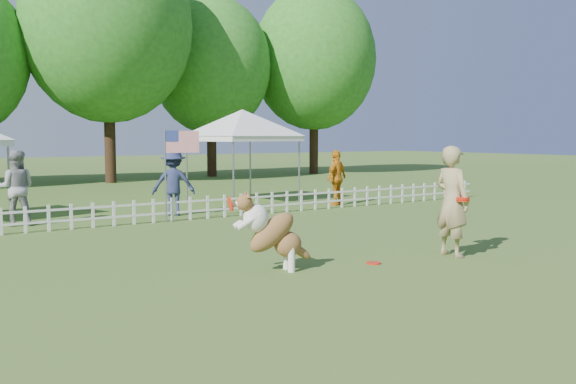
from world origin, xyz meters
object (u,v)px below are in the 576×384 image
object	(u,v)px
dog	(273,232)
spectator_a	(16,188)
frisbee_on_turf	(374,263)
flag_pole	(165,176)
spectator_c	(336,178)
canopy_tent_right	(243,157)
handler	(452,201)
spectator_b	(173,183)

from	to	relation	value
dog	spectator_a	xyz separation A→B (m)	(-2.19, 7.92, 0.27)
frisbee_on_turf	flag_pole	bearing A→B (deg)	96.47
dog	flag_pole	xyz separation A→B (m)	(0.98, 6.38, 0.53)
flag_pole	spectator_a	xyz separation A→B (m)	(-3.17, 1.54, -0.26)
flag_pole	spectator_c	xyz separation A→B (m)	(6.01, 0.75, -0.31)
frisbee_on_turf	canopy_tent_right	bearing A→B (deg)	71.59
handler	spectator_c	bearing A→B (deg)	-22.88
canopy_tent_right	spectator_c	xyz separation A→B (m)	(1.90, -2.51, -0.61)
flag_pole	spectator_b	xyz separation A→B (m)	(0.76, 1.22, -0.27)
handler	flag_pole	world-z (taller)	flag_pole
spectator_c	canopy_tent_right	bearing A→B (deg)	-74.15
canopy_tent_right	handler	bearing A→B (deg)	-105.74
canopy_tent_right	dog	bearing A→B (deg)	-124.02
spectator_a	spectator_c	distance (m)	9.21
canopy_tent_right	spectator_c	world-z (taller)	canopy_tent_right
dog	frisbee_on_turf	xyz separation A→B (m)	(1.75, -0.41, -0.62)
dog	spectator_b	world-z (taller)	spectator_b
handler	spectator_a	size ratio (longest dim) A/B	1.09
flag_pole	frisbee_on_turf	bearing A→B (deg)	-64.58
spectator_c	frisbee_on_turf	bearing A→B (deg)	33.97
spectator_a	spectator_c	xyz separation A→B (m)	(9.18, -0.79, -0.05)
dog	spectator_b	distance (m)	7.80
frisbee_on_turf	spectator_c	size ratio (longest dim) A/B	0.15
dog	spectator_b	bearing A→B (deg)	91.23
spectator_b	handler	bearing A→B (deg)	125.49
spectator_a	spectator_c	bearing A→B (deg)	-165.62
spectator_b	dog	bearing A→B (deg)	101.57
handler	spectator_c	distance (m)	8.61
handler	frisbee_on_turf	xyz separation A→B (m)	(-1.60, 0.27, -0.98)
frisbee_on_turf	canopy_tent_right	world-z (taller)	canopy_tent_right
frisbee_on_turf	spectator_b	size ratio (longest dim) A/B	0.14
handler	canopy_tent_right	size ratio (longest dim) A/B	0.67
spectator_c	spectator_a	bearing A→B (deg)	-26.15
frisbee_on_turf	flag_pole	distance (m)	6.93
handler	spectator_c	world-z (taller)	handler
frisbee_on_turf	spectator_c	xyz separation A→B (m)	(5.24, 7.54, 0.85)
handler	spectator_a	xyz separation A→B (m)	(-5.54, 8.60, -0.08)
frisbee_on_turf	spectator_b	bearing A→B (deg)	90.09
handler	dog	world-z (taller)	handler
canopy_tent_right	flag_pole	size ratio (longest dim) A/B	1.26
dog	spectator_c	size ratio (longest dim) A/B	0.74
spectator_c	flag_pole	bearing A→B (deg)	-14.15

